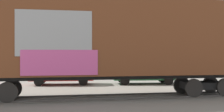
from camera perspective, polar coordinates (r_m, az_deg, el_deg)
The scene contains 7 objects.
ground_plane at distance 14.48m, azimuth 3.19°, elevation -8.12°, with size 260.00×260.00×0.00m, color slate.
track at distance 14.39m, azimuth 0.62°, elevation -8.02°, with size 60.01×4.25×0.08m.
freight_car at distance 14.15m, azimuth -1.65°, elevation 3.30°, with size 14.85×3.34×4.98m.
flagpole at distance 26.65m, azimuth -9.94°, elevation 7.34°, with size 0.73×1.14×8.89m.
hillside at distance 74.73m, azimuth -6.18°, elevation 2.27°, with size 133.09×33.80×14.37m.
parked_car_red at distance 20.67m, azimuth -9.99°, elevation -3.20°, with size 4.40×2.04×1.71m.
parked_car_green at distance 21.00m, azimuth 6.23°, elevation -3.17°, with size 4.63×2.13×1.68m.
Camera 1 is at (-2.87, -14.04, 2.11)m, focal length 46.19 mm.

